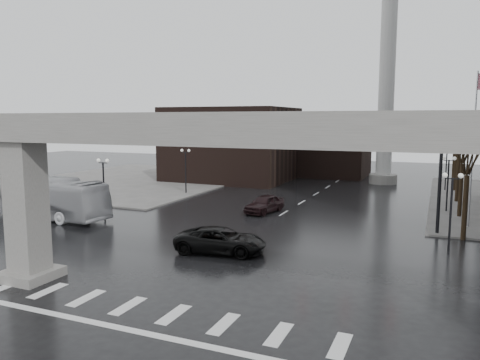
{
  "coord_description": "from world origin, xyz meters",
  "views": [
    {
      "loc": [
        12.64,
        -17.67,
        8.4
      ],
      "look_at": [
        0.84,
        9.98,
        4.5
      ],
      "focal_mm": 35.0,
      "sensor_mm": 36.0,
      "label": 1
    }
  ],
  "objects_px": {
    "far_car": "(265,204)",
    "city_bus": "(44,198)",
    "signal_mast_arm": "(386,154)",
    "pickup_truck": "(221,240)"
  },
  "relations": [
    {
      "from": "far_car",
      "to": "city_bus",
      "type": "bearing_deg",
      "value": -138.34
    },
    {
      "from": "signal_mast_arm",
      "to": "pickup_truck",
      "type": "height_order",
      "value": "signal_mast_arm"
    },
    {
      "from": "pickup_truck",
      "to": "city_bus",
      "type": "height_order",
      "value": "city_bus"
    },
    {
      "from": "pickup_truck",
      "to": "far_car",
      "type": "height_order",
      "value": "far_car"
    },
    {
      "from": "far_car",
      "to": "signal_mast_arm",
      "type": "bearing_deg",
      "value": -3.08
    },
    {
      "from": "signal_mast_arm",
      "to": "far_car",
      "type": "distance_m",
      "value": 12.13
    },
    {
      "from": "signal_mast_arm",
      "to": "city_bus",
      "type": "relative_size",
      "value": 0.96
    },
    {
      "from": "pickup_truck",
      "to": "signal_mast_arm",
      "type": "bearing_deg",
      "value": -48.79
    },
    {
      "from": "city_bus",
      "to": "far_car",
      "type": "xyz_separation_m",
      "value": [
        16.52,
        9.59,
        -0.96
      ]
    },
    {
      "from": "city_bus",
      "to": "signal_mast_arm",
      "type": "bearing_deg",
      "value": -71.24
    }
  ]
}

